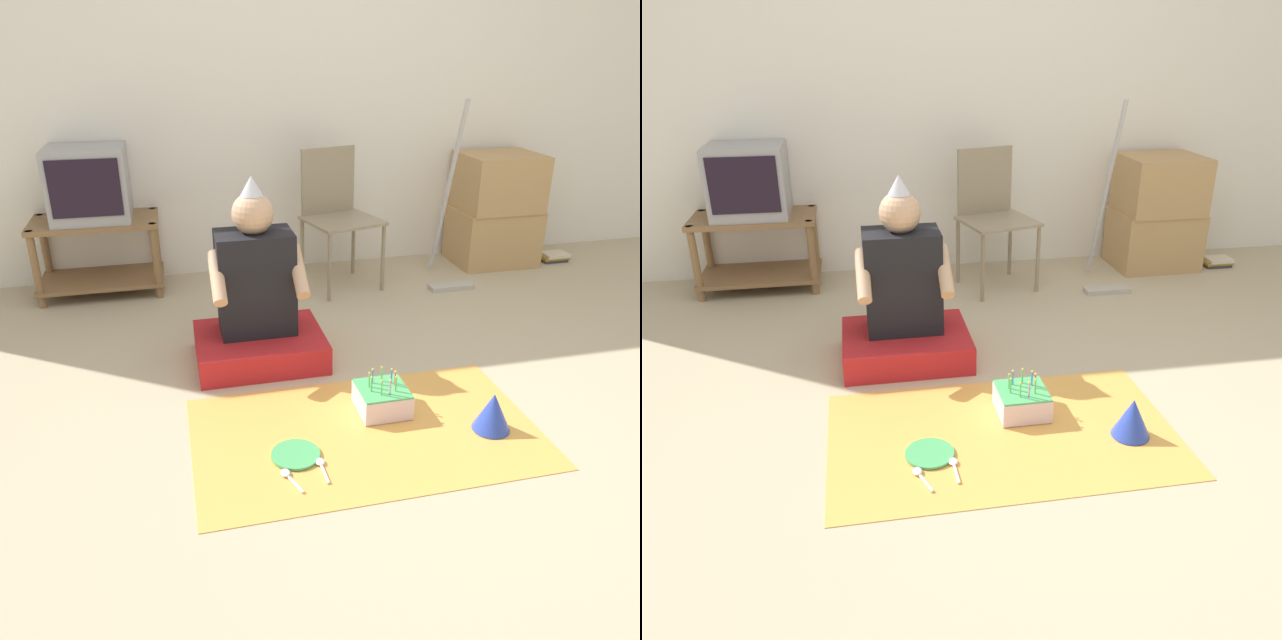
# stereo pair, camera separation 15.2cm
# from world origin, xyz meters

# --- Properties ---
(ground_plane) EXTENTS (16.00, 16.00, 0.00)m
(ground_plane) POSITION_xyz_m (0.00, 0.00, 0.00)
(ground_plane) COLOR tan
(wall_back) EXTENTS (6.40, 0.06, 2.55)m
(wall_back) POSITION_xyz_m (0.00, 2.19, 1.27)
(wall_back) COLOR white
(wall_back) RESTS_ON ground_plane
(tv_stand) EXTENTS (0.74, 0.43, 0.46)m
(tv_stand) POSITION_xyz_m (-1.34, 1.94, 0.28)
(tv_stand) COLOR olive
(tv_stand) RESTS_ON ground_plane
(tv) EXTENTS (0.44, 0.41, 0.42)m
(tv) POSITION_xyz_m (-1.34, 1.94, 0.67)
(tv) COLOR #99999E
(tv) RESTS_ON tv_stand
(folding_chair) EXTENTS (0.50, 0.49, 0.84)m
(folding_chair) POSITION_xyz_m (0.10, 1.76, 0.49)
(folding_chair) COLOR gray
(folding_chair) RESTS_ON ground_plane
(cardboard_box_stack) EXTENTS (0.54, 0.45, 0.75)m
(cardboard_box_stack) POSITION_xyz_m (1.27, 1.90, 0.37)
(cardboard_box_stack) COLOR tan
(cardboard_box_stack) RESTS_ON ground_plane
(dust_mop) EXTENTS (0.28, 0.39, 1.14)m
(dust_mop) POSITION_xyz_m (0.78, 1.56, 0.33)
(dust_mop) COLOR #B2ADA3
(dust_mop) RESTS_ON ground_plane
(book_pile) EXTENTS (0.19, 0.13, 0.06)m
(book_pile) POSITION_xyz_m (1.72, 1.80, 0.03)
(book_pile) COLOR #333338
(book_pile) RESTS_ON ground_plane
(person_seated) EXTENTS (0.61, 0.48, 0.89)m
(person_seated) POSITION_xyz_m (-0.53, 0.84, 0.28)
(person_seated) COLOR red
(person_seated) RESTS_ON ground_plane
(party_cloth) EXTENTS (1.38, 0.82, 0.01)m
(party_cloth) POSITION_xyz_m (-0.22, 0.09, 0.00)
(party_cloth) COLOR #EFA84C
(party_cloth) RESTS_ON ground_plane
(birthday_cake) EXTENTS (0.21, 0.21, 0.18)m
(birthday_cake) POSITION_xyz_m (-0.10, 0.23, 0.06)
(birthday_cake) COLOR silver
(birthday_cake) RESTS_ON party_cloth
(party_hat_blue) EXTENTS (0.15, 0.15, 0.16)m
(party_hat_blue) POSITION_xyz_m (0.28, -0.01, 0.09)
(party_hat_blue) COLOR blue
(party_hat_blue) RESTS_ON party_cloth
(paper_plate) EXTENTS (0.19, 0.19, 0.01)m
(paper_plate) POSITION_xyz_m (-0.52, -0.00, 0.01)
(paper_plate) COLOR #4CB266
(paper_plate) RESTS_ON party_cloth
(plastic_spoon_near) EXTENTS (0.04, 0.15, 0.01)m
(plastic_spoon_near) POSITION_xyz_m (-0.44, -0.08, 0.01)
(plastic_spoon_near) COLOR white
(plastic_spoon_near) RESTS_ON party_cloth
(plastic_spoon_far) EXTENTS (0.06, 0.14, 0.01)m
(plastic_spoon_far) POSITION_xyz_m (-0.58, -0.11, 0.01)
(plastic_spoon_far) COLOR white
(plastic_spoon_far) RESTS_ON party_cloth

